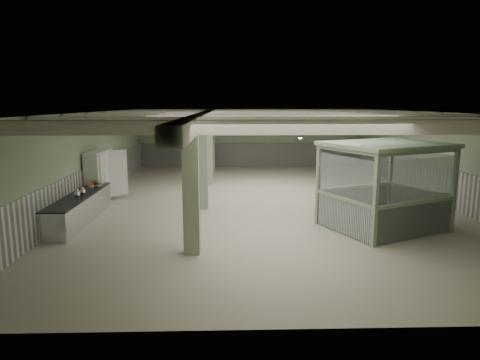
{
  "coord_description": "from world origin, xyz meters",
  "views": [
    {
      "loc": [
        -1.55,
        -16.95,
        3.93
      ],
      "look_at": [
        -1.11,
        -2.23,
        1.3
      ],
      "focal_mm": 32.0,
      "sensor_mm": 36.0,
      "label": 1
    }
  ],
  "objects_px": {
    "guard_booth": "(385,171)",
    "filing_cabinet": "(446,212)",
    "prep_counter": "(80,208)",
    "walkin_cooler": "(100,178)"
  },
  "relations": [
    {
      "from": "prep_counter",
      "to": "guard_booth",
      "type": "height_order",
      "value": "guard_booth"
    },
    {
      "from": "guard_booth",
      "to": "filing_cabinet",
      "type": "bearing_deg",
      "value": -29.35
    },
    {
      "from": "guard_booth",
      "to": "filing_cabinet",
      "type": "height_order",
      "value": "guard_booth"
    },
    {
      "from": "walkin_cooler",
      "to": "prep_counter",
      "type": "bearing_deg",
      "value": -88.28
    },
    {
      "from": "prep_counter",
      "to": "guard_booth",
      "type": "bearing_deg",
      "value": -6.08
    },
    {
      "from": "walkin_cooler",
      "to": "filing_cabinet",
      "type": "relative_size",
      "value": 1.97
    },
    {
      "from": "prep_counter",
      "to": "guard_booth",
      "type": "xyz_separation_m",
      "value": [
        9.94,
        -1.06,
        1.37
      ]
    },
    {
      "from": "guard_booth",
      "to": "filing_cabinet",
      "type": "xyz_separation_m",
      "value": [
        1.99,
        -0.18,
        -1.28
      ]
    },
    {
      "from": "walkin_cooler",
      "to": "filing_cabinet",
      "type": "xyz_separation_m",
      "value": [
        12.01,
        -4.02,
        -0.45
      ]
    },
    {
      "from": "prep_counter",
      "to": "filing_cabinet",
      "type": "distance_m",
      "value": 11.99
    }
  ]
}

